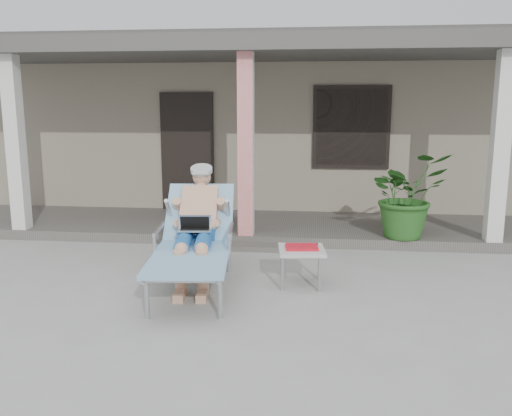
# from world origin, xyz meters

# --- Properties ---
(ground) EXTENTS (60.00, 60.00, 0.00)m
(ground) POSITION_xyz_m (0.00, 0.00, 0.00)
(ground) COLOR #9E9E99
(ground) RESTS_ON ground
(house) EXTENTS (10.40, 5.40, 3.30)m
(house) POSITION_xyz_m (0.00, 6.50, 1.67)
(house) COLOR gray
(house) RESTS_ON ground
(porch_deck) EXTENTS (10.00, 2.00, 0.15)m
(porch_deck) POSITION_xyz_m (0.00, 3.00, 0.07)
(porch_deck) COLOR #605B56
(porch_deck) RESTS_ON ground
(porch_overhang) EXTENTS (10.00, 2.30, 2.85)m
(porch_overhang) POSITION_xyz_m (0.00, 2.95, 2.79)
(porch_overhang) COLOR silver
(porch_overhang) RESTS_ON porch_deck
(porch_step) EXTENTS (2.00, 0.30, 0.07)m
(porch_step) POSITION_xyz_m (0.00, 1.85, 0.04)
(porch_step) COLOR #605B56
(porch_step) RESTS_ON ground
(lounger) EXTENTS (1.02, 2.21, 1.40)m
(lounger) POSITION_xyz_m (-0.35, 0.33, 0.86)
(lounger) COLOR #B7B7BC
(lounger) RESTS_ON ground
(side_table) EXTENTS (0.57, 0.57, 0.46)m
(side_table) POSITION_xyz_m (0.86, 0.39, 0.39)
(side_table) COLOR beige
(side_table) RESTS_ON ground
(potted_palm) EXTENTS (1.41, 1.34, 1.23)m
(potted_palm) POSITION_xyz_m (2.31, 2.25, 0.77)
(potted_palm) COLOR #26591E
(potted_palm) RESTS_ON porch_deck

